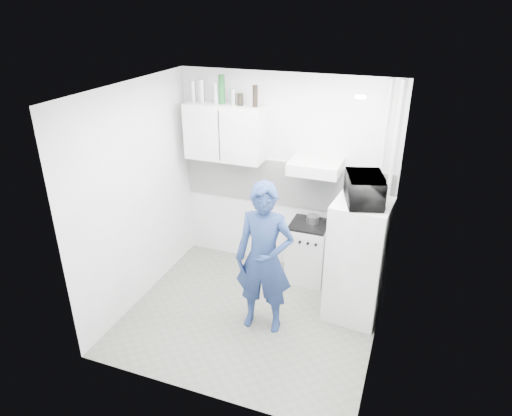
% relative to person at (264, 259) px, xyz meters
% --- Properties ---
extents(floor, '(2.80, 2.80, 0.00)m').
position_rel_person_xyz_m(floor, '(-0.19, 0.09, -0.86)').
color(floor, slate).
rests_on(floor, ground).
extents(ceiling, '(2.80, 2.80, 0.00)m').
position_rel_person_xyz_m(ceiling, '(-0.19, 0.09, 1.74)').
color(ceiling, white).
rests_on(ceiling, wall_back).
extents(wall_back, '(2.80, 0.00, 2.80)m').
position_rel_person_xyz_m(wall_back, '(-0.19, 1.34, 0.44)').
color(wall_back, white).
rests_on(wall_back, floor).
extents(wall_left, '(0.00, 2.60, 2.60)m').
position_rel_person_xyz_m(wall_left, '(-1.59, 0.09, 0.44)').
color(wall_left, white).
rests_on(wall_left, floor).
extents(wall_right, '(0.00, 2.60, 2.60)m').
position_rel_person_xyz_m(wall_right, '(1.21, 0.09, 0.44)').
color(wall_right, white).
rests_on(wall_right, floor).
extents(person, '(0.66, 0.47, 1.72)m').
position_rel_person_xyz_m(person, '(0.00, 0.00, 0.00)').
color(person, navy).
rests_on(person, floor).
extents(stove, '(0.49, 0.49, 0.78)m').
position_rel_person_xyz_m(stove, '(0.22, 1.09, -0.47)').
color(stove, silver).
rests_on(stove, floor).
extents(fridge, '(0.64, 0.64, 1.43)m').
position_rel_person_xyz_m(fridge, '(0.91, 0.55, -0.15)').
color(fridge, white).
rests_on(fridge, floor).
extents(stove_top, '(0.47, 0.47, 0.03)m').
position_rel_person_xyz_m(stove_top, '(0.22, 1.09, -0.07)').
color(stove_top, black).
rests_on(stove_top, stove).
extents(saucepan, '(0.16, 0.16, 0.09)m').
position_rel_person_xyz_m(saucepan, '(0.25, 1.15, -0.01)').
color(saucepan, silver).
rests_on(saucepan, stove_top).
extents(microwave, '(0.62, 0.51, 0.30)m').
position_rel_person_xyz_m(microwave, '(0.91, 0.55, 0.72)').
color(microwave, black).
rests_on(microwave, fridge).
extents(bottle_a, '(0.06, 0.06, 0.26)m').
position_rel_person_xyz_m(bottle_a, '(-1.36, 1.17, 1.47)').
color(bottle_a, silver).
rests_on(bottle_a, upper_cabinet).
extents(bottle_b, '(0.07, 0.07, 0.28)m').
position_rel_person_xyz_m(bottle_b, '(-1.24, 1.17, 1.48)').
color(bottle_b, silver).
rests_on(bottle_b, upper_cabinet).
extents(bottle_c, '(0.06, 0.06, 0.26)m').
position_rel_person_xyz_m(bottle_c, '(-1.05, 1.17, 1.47)').
color(bottle_c, '#B2B7BC').
rests_on(bottle_c, upper_cabinet).
extents(bottle_d, '(0.08, 0.08, 0.35)m').
position_rel_person_xyz_m(bottle_d, '(-0.97, 1.17, 1.51)').
color(bottle_d, '#144C1E').
rests_on(bottle_d, upper_cabinet).
extents(canister_a, '(0.08, 0.08, 0.19)m').
position_rel_person_xyz_m(canister_a, '(-0.82, 1.17, 1.44)').
color(canister_a, silver).
rests_on(canister_a, upper_cabinet).
extents(canister_b, '(0.08, 0.08, 0.14)m').
position_rel_person_xyz_m(canister_b, '(-0.73, 1.17, 1.41)').
color(canister_b, black).
rests_on(canister_b, upper_cabinet).
extents(bottle_e, '(0.06, 0.06, 0.25)m').
position_rel_person_xyz_m(bottle_e, '(-0.54, 1.17, 1.47)').
color(bottle_e, black).
rests_on(bottle_e, upper_cabinet).
extents(upper_cabinet, '(1.00, 0.35, 0.70)m').
position_rel_person_xyz_m(upper_cabinet, '(-0.94, 1.17, 0.99)').
color(upper_cabinet, white).
rests_on(upper_cabinet, wall_back).
extents(range_hood, '(0.60, 0.50, 0.14)m').
position_rel_person_xyz_m(range_hood, '(0.26, 1.09, 0.71)').
color(range_hood, silver).
rests_on(range_hood, wall_back).
extents(backsplash, '(2.74, 0.03, 0.60)m').
position_rel_person_xyz_m(backsplash, '(-0.19, 1.33, 0.34)').
color(backsplash, white).
rests_on(backsplash, wall_back).
extents(pipe_a, '(0.05, 0.05, 2.60)m').
position_rel_person_xyz_m(pipe_a, '(1.11, 1.26, 0.44)').
color(pipe_a, silver).
rests_on(pipe_a, floor).
extents(pipe_b, '(0.04, 0.04, 2.60)m').
position_rel_person_xyz_m(pipe_b, '(0.99, 1.26, 0.44)').
color(pipe_b, silver).
rests_on(pipe_b, floor).
extents(ceiling_spot_fixture, '(0.10, 0.10, 0.02)m').
position_rel_person_xyz_m(ceiling_spot_fixture, '(0.81, 0.29, 1.71)').
color(ceiling_spot_fixture, white).
rests_on(ceiling_spot_fixture, ceiling).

